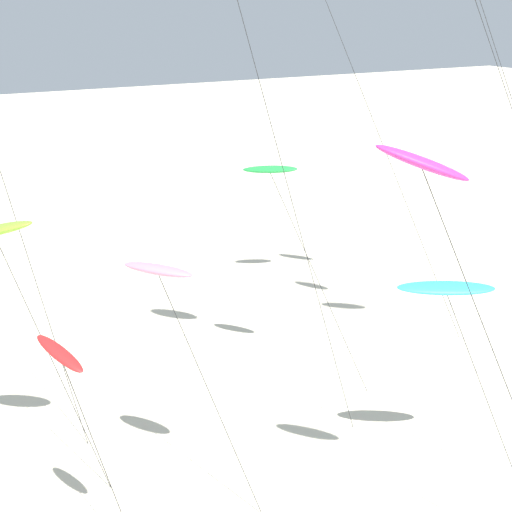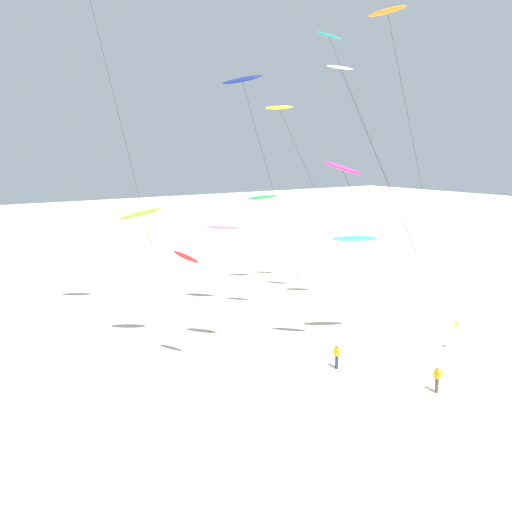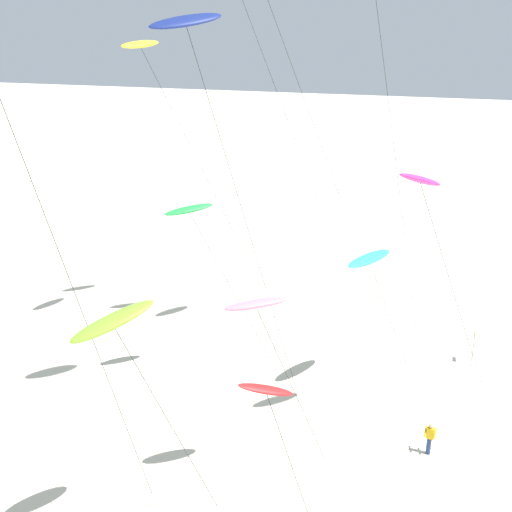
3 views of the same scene
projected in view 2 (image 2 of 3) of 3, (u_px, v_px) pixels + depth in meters
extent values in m
plane|color=beige|center=(418.00, 370.00, 36.17)|extent=(260.00, 260.00, 0.00)
ellipsoid|color=navy|center=(242.00, 80.00, 42.40)|extent=(2.75, 3.08, 1.07)
cylinder|color=#262626|center=(278.00, 208.00, 43.63)|extent=(3.93, 4.28, 19.27)
ellipsoid|color=red|center=(186.00, 257.00, 35.58)|extent=(1.26, 2.02, 0.81)
cylinder|color=#262626|center=(204.00, 314.00, 36.05)|extent=(1.56, 1.70, 7.32)
ellipsoid|color=pink|center=(223.00, 227.00, 38.43)|extent=(2.17, 2.68, 0.56)
cylinder|color=#262626|center=(249.00, 291.00, 38.89)|extent=(2.48, 2.70, 8.73)
ellipsoid|color=green|center=(262.00, 197.00, 46.86)|extent=(2.09, 2.46, 0.65)
cylinder|color=#262626|center=(290.00, 258.00, 47.31)|extent=(3.32, 3.62, 10.06)
ellipsoid|color=yellow|center=(279.00, 108.00, 52.05)|extent=(2.73, 1.86, 0.68)
cylinder|color=#262626|center=(322.00, 205.00, 52.85)|extent=(5.73, 6.25, 17.87)
cylinder|color=#262626|center=(132.00, 170.00, 40.68)|extent=(3.92, 4.27, 25.28)
ellipsoid|color=white|center=(340.00, 67.00, 46.48)|extent=(1.87, 2.21, 0.79)
cylinder|color=#262626|center=(392.00, 194.00, 47.44)|extent=(6.43, 7.01, 20.80)
ellipsoid|color=#33BFE0|center=(355.00, 238.00, 40.93)|extent=(3.33, 2.45, 0.47)
cylinder|color=#262626|center=(377.00, 291.00, 41.29)|extent=(2.36, 2.57, 7.59)
ellipsoid|color=teal|center=(329.00, 35.00, 49.34)|extent=(2.24, 2.15, 1.04)
cylinder|color=#262626|center=(384.00, 173.00, 50.49)|extent=(7.20, 7.84, 24.00)
ellipsoid|color=#D8339E|center=(342.00, 168.00, 36.08)|extent=(2.45, 2.24, 1.15)
cylinder|color=#262626|center=(386.00, 268.00, 36.66)|extent=(4.15, 4.52, 12.85)
ellipsoid|color=orange|center=(388.00, 11.00, 41.49)|extent=(2.63, 2.63, 1.01)
cylinder|color=#262626|center=(420.00, 176.00, 43.17)|extent=(4.07, 4.43, 24.19)
ellipsoid|color=#8CD833|center=(140.00, 214.00, 39.01)|extent=(2.94, 2.87, 1.18)
cylinder|color=#262626|center=(167.00, 283.00, 39.55)|extent=(2.56, 2.78, 9.58)
cylinder|color=#4C4738|center=(437.00, 386.00, 32.81)|extent=(0.22, 0.22, 0.88)
cube|color=gold|center=(438.00, 374.00, 32.67)|extent=(0.25, 0.36, 0.58)
sphere|color=tan|center=(438.00, 368.00, 32.60)|extent=(0.20, 0.20, 0.20)
cylinder|color=gold|center=(440.00, 374.00, 32.47)|extent=(0.51, 0.16, 0.39)
cylinder|color=gold|center=(435.00, 372.00, 32.86)|extent=(0.51, 0.16, 0.39)
cylinder|color=navy|center=(337.00, 362.00, 36.37)|extent=(0.22, 0.22, 0.88)
cube|color=gold|center=(337.00, 352.00, 36.23)|extent=(0.24, 0.36, 0.58)
sphere|color=tan|center=(337.00, 346.00, 36.15)|extent=(0.20, 0.20, 0.20)
cylinder|color=gold|center=(339.00, 352.00, 36.03)|extent=(0.51, 0.15, 0.39)
cylinder|color=gold|center=(335.00, 350.00, 36.41)|extent=(0.51, 0.15, 0.39)
cylinder|color=gray|center=(453.00, 337.00, 39.50)|extent=(0.05, 0.05, 2.10)
cube|color=yellow|center=(456.00, 324.00, 39.49)|extent=(0.52, 0.03, 0.36)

